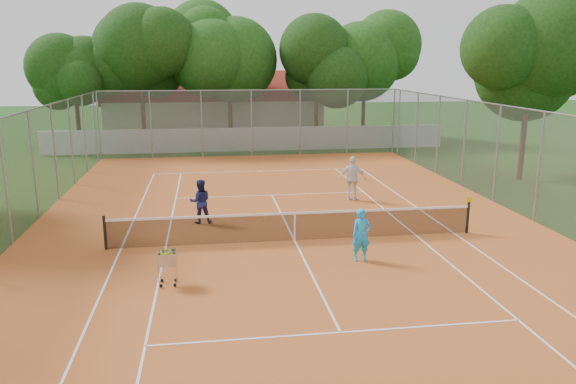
{
  "coord_description": "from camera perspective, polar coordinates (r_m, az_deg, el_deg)",
  "views": [
    {
      "loc": [
        -2.72,
        -17.2,
        5.74
      ],
      "look_at": [
        0.0,
        1.5,
        1.3
      ],
      "focal_mm": 35.0,
      "sensor_mm": 36.0,
      "label": 1
    }
  ],
  "objects": [
    {
      "name": "perimeter_fence",
      "position": [
        17.81,
        0.69,
        1.1
      ],
      "size": [
        18.0,
        34.0,
        4.0
      ],
      "primitive_type": "cube",
      "color": "slate",
      "rests_on": "ground"
    },
    {
      "name": "player_far_right",
      "position": [
        23.56,
        6.6,
        1.39
      ],
      "size": [
        1.17,
        0.8,
        1.85
      ],
      "primitive_type": "imported",
      "rotation": [
        0.0,
        0.0,
        2.79
      ],
      "color": "white",
      "rests_on": "court_pad"
    },
    {
      "name": "court_lines",
      "position": [
        18.33,
        0.68,
        -4.95
      ],
      "size": [
        10.98,
        23.78,
        0.01
      ],
      "primitive_type": "cube",
      "color": "white",
      "rests_on": "court_pad"
    },
    {
      "name": "player_near",
      "position": [
        16.47,
        7.47,
        -4.35
      ],
      "size": [
        0.58,
        0.39,
        1.56
      ],
      "primitive_type": "imported",
      "rotation": [
        0.0,
        0.0,
        0.04
      ],
      "color": "#1CA1F2",
      "rests_on": "court_pad"
    },
    {
      "name": "clubhouse",
      "position": [
        46.34,
        -7.44,
        8.73
      ],
      "size": [
        16.4,
        9.0,
        4.4
      ],
      "primitive_type": "cube",
      "color": "beige",
      "rests_on": "ground"
    },
    {
      "name": "court_pad",
      "position": [
        18.33,
        0.68,
        -4.99
      ],
      "size": [
        18.0,
        34.0,
        0.02
      ],
      "primitive_type": "cube",
      "color": "#C05E25",
      "rests_on": "ground"
    },
    {
      "name": "ball_hopper",
      "position": [
        15.02,
        -12.13,
        -7.45
      ],
      "size": [
        0.61,
        0.61,
        0.99
      ],
      "primitive_type": "cube",
      "rotation": [
        0.0,
        0.0,
        -0.34
      ],
      "color": "#A8A8AF",
      "rests_on": "court_pad"
    },
    {
      "name": "boundary_wall",
      "position": [
        36.64,
        -3.95,
        5.37
      ],
      "size": [
        26.0,
        0.3,
        1.5
      ],
      "primitive_type": "cube",
      "color": "silver",
      "rests_on": "ground"
    },
    {
      "name": "player_far_left",
      "position": [
        20.32,
        -8.91,
        -0.95
      ],
      "size": [
        0.82,
        0.67,
        1.6
      ],
      "primitive_type": "imported",
      "rotation": [
        0.0,
        0.0,
        3.22
      ],
      "color": "navy",
      "rests_on": "court_pad"
    },
    {
      "name": "tennis_net",
      "position": [
        18.18,
        0.68,
        -3.5
      ],
      "size": [
        11.88,
        0.1,
        0.98
      ],
      "primitive_type": "cube",
      "color": "black",
      "rests_on": "court_pad"
    },
    {
      "name": "tropical_trees",
      "position": [
        39.3,
        -4.4,
        12.11
      ],
      "size": [
        29.0,
        19.0,
        10.0
      ],
      "primitive_type": "cube",
      "color": "black",
      "rests_on": "ground"
    },
    {
      "name": "ground",
      "position": [
        18.33,
        0.68,
        -5.02
      ],
      "size": [
        120.0,
        120.0,
        0.0
      ],
      "primitive_type": "plane",
      "color": "#173D10",
      "rests_on": "ground"
    }
  ]
}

